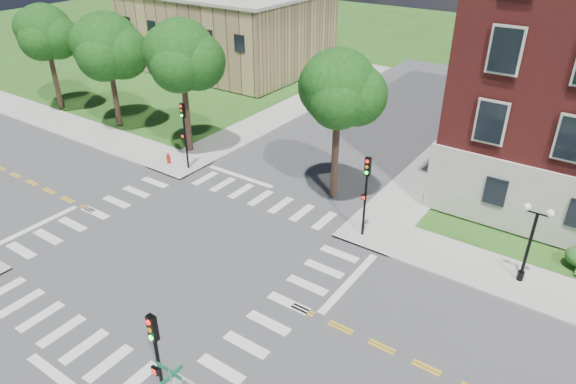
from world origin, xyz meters
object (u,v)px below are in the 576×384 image
Objects in this scene: traffic_signal_ne at (366,187)px; traffic_signal_nw at (184,128)px; traffic_signal_se at (157,356)px; fire_hydrant at (169,158)px; twin_lamp_west at (531,240)px.

traffic_signal_ne is 14.15m from traffic_signal_nw.
traffic_signal_nw is at bearing 132.29° from traffic_signal_se.
fire_hydrant is (-15.87, 0.34, -2.72)m from traffic_signal_ne.
traffic_signal_ne is 1.13× the size of twin_lamp_west.
traffic_signal_se is 6.40× the size of fire_hydrant.
fire_hydrant is at bearing 136.07° from traffic_signal_se.
twin_lamp_west is at bearing 60.92° from traffic_signal_se.
traffic_signal_se is at bearing -47.71° from traffic_signal_nw.
traffic_signal_ne is 16.11m from fire_hydrant.
traffic_signal_ne reaches higher than twin_lamp_west.
twin_lamp_west is (22.47, 0.31, -0.66)m from traffic_signal_nw.
traffic_signal_se is 1.13× the size of twin_lamp_west.
traffic_signal_ne is at bearing -174.10° from twin_lamp_west.
fire_hydrant is at bearing -173.11° from traffic_signal_nw.
traffic_signal_nw is (-13.84, 15.21, 0.00)m from traffic_signal_se.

